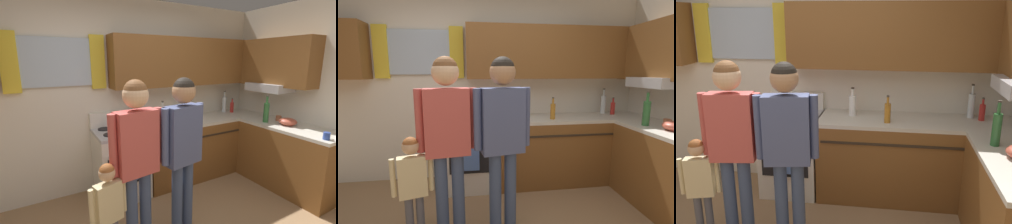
{
  "view_description": "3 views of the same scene",
  "coord_description": "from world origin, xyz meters",
  "views": [
    {
      "loc": [
        -1.03,
        -1.31,
        1.79
      ],
      "look_at": [
        0.21,
        0.87,
        1.23
      ],
      "focal_mm": 25.3,
      "sensor_mm": 36.0,
      "label": 1
    },
    {
      "loc": [
        -0.11,
        -1.52,
        1.51
      ],
      "look_at": [
        0.26,
        1.02,
        1.07
      ],
      "focal_mm": 25.6,
      "sensor_mm": 36.0,
      "label": 2
    },
    {
      "loc": [
        0.99,
        -2.05,
        1.98
      ],
      "look_at": [
        0.55,
        0.94,
        1.13
      ],
      "focal_mm": 37.26,
      "sensor_mm": 36.0,
      "label": 3
    }
  ],
  "objects": [
    {
      "name": "small_child",
      "position": [
        -0.61,
        0.42,
        0.62
      ],
      "size": [
        0.32,
        0.15,
        0.99
      ],
      "color": "#4C4C56",
      "rests_on": "ground"
    },
    {
      "name": "bottle_oil_amber",
      "position": [
        0.93,
        1.4,
        1.01
      ],
      "size": [
        0.06,
        0.06,
        0.29
      ],
      "color": "#B27223",
      "rests_on": "kitchen_counter_run"
    },
    {
      "name": "mixing_bowl",
      "position": [
        1.98,
        0.63,
        0.95
      ],
      "size": [
        0.23,
        0.23,
        0.1
      ],
      "color": "#B24C38",
      "rests_on": "kitchen_counter_run"
    },
    {
      "name": "cup_terracotta",
      "position": [
        2.09,
        0.85,
        0.94
      ],
      "size": [
        0.11,
        0.07,
        0.08
      ],
      "color": "#B76642",
      "rests_on": "kitchen_counter_run"
    },
    {
      "name": "stove_oven",
      "position": [
        -0.13,
        1.54,
        0.47
      ],
      "size": [
        0.63,
        0.67,
        1.1
      ],
      "color": "silver",
      "rests_on": "ground"
    },
    {
      "name": "bottle_wine_green",
      "position": [
        1.85,
        0.89,
        1.05
      ],
      "size": [
        0.08,
        0.08,
        0.39
      ],
      "color": "#2D6633",
      "rests_on": "kitchen_counter_run"
    },
    {
      "name": "bottle_sauce_red",
      "position": [
        1.9,
        1.62,
        0.99
      ],
      "size": [
        0.06,
        0.06,
        0.25
      ],
      "color": "red",
      "rests_on": "kitchen_counter_run"
    },
    {
      "name": "kitchen_counter_run",
      "position": [
        1.53,
        1.17,
        0.45
      ],
      "size": [
        2.1,
        1.93,
        0.9
      ],
      "color": "brown",
      "rests_on": "ground"
    },
    {
      "name": "adult_in_plaid",
      "position": [
        0.15,
        0.48,
        1.03
      ],
      "size": [
        0.5,
        0.22,
        1.63
      ],
      "color": "#38476B",
      "rests_on": "ground"
    },
    {
      "name": "mug_cobalt_blue",
      "position": [
        1.8,
        0.03,
        0.94
      ],
      "size": [
        0.11,
        0.07,
        0.08
      ],
      "color": "#2D479E",
      "rests_on": "kitchen_counter_run"
    },
    {
      "name": "bottle_milk_white",
      "position": [
        0.54,
        1.62,
        1.02
      ],
      "size": [
        0.08,
        0.08,
        0.31
      ],
      "color": "white",
      "rests_on": "kitchen_counter_run"
    },
    {
      "name": "bottle_tall_clear",
      "position": [
        1.81,
        1.72,
        1.04
      ],
      "size": [
        0.07,
        0.07,
        0.37
      ],
      "color": "silver",
      "rests_on": "kitchen_counter_run"
    },
    {
      "name": "adult_holding_child",
      "position": [
        -0.32,
        0.49,
        1.03
      ],
      "size": [
        0.5,
        0.22,
        1.63
      ],
      "color": "#38476B",
      "rests_on": "ground"
    },
    {
      "name": "back_wall_unit",
      "position": [
        0.1,
        1.82,
        1.48
      ],
      "size": [
        4.6,
        0.42,
        2.6
      ],
      "color": "silver",
      "rests_on": "ground"
    }
  ]
}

